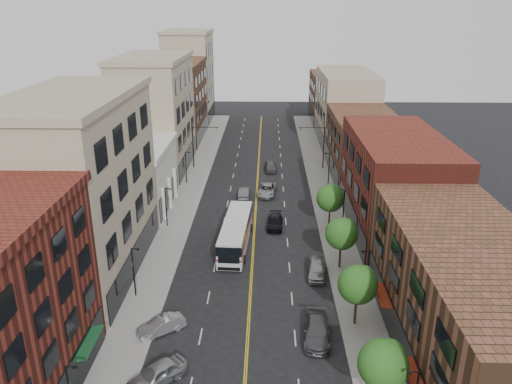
# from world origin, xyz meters

# --- Properties ---
(ground) EXTENTS (220.00, 220.00, 0.00)m
(ground) POSITION_xyz_m (0.00, 0.00, 0.00)
(ground) COLOR black
(ground) RESTS_ON ground
(sidewalk_left) EXTENTS (4.00, 110.00, 0.15)m
(sidewalk_left) POSITION_xyz_m (-10.00, 35.00, 0.07)
(sidewalk_left) COLOR gray
(sidewalk_left) RESTS_ON ground
(sidewalk_right) EXTENTS (4.00, 110.00, 0.15)m
(sidewalk_right) POSITION_xyz_m (10.00, 35.00, 0.07)
(sidewalk_right) COLOR gray
(sidewalk_right) RESTS_ON ground
(bldg_l_tanoffice) EXTENTS (10.00, 22.00, 18.00)m
(bldg_l_tanoffice) POSITION_xyz_m (-17.00, 13.00, 9.00)
(bldg_l_tanoffice) COLOR tan
(bldg_l_tanoffice) RESTS_ON ground
(bldg_l_white) EXTENTS (10.00, 14.00, 8.00)m
(bldg_l_white) POSITION_xyz_m (-17.00, 31.00, 4.00)
(bldg_l_white) COLOR silver
(bldg_l_white) RESTS_ON ground
(bldg_l_far_a) EXTENTS (10.00, 20.00, 18.00)m
(bldg_l_far_a) POSITION_xyz_m (-17.00, 48.00, 9.00)
(bldg_l_far_a) COLOR tan
(bldg_l_far_a) RESTS_ON ground
(bldg_l_far_b) EXTENTS (10.00, 20.00, 15.00)m
(bldg_l_far_b) POSITION_xyz_m (-17.00, 68.00, 7.50)
(bldg_l_far_b) COLOR brown
(bldg_l_far_b) RESTS_ON ground
(bldg_l_far_c) EXTENTS (10.00, 16.00, 20.00)m
(bldg_l_far_c) POSITION_xyz_m (-17.00, 86.00, 10.00)
(bldg_l_far_c) COLOR tan
(bldg_l_far_c) RESTS_ON ground
(bldg_r_near) EXTENTS (10.00, 26.00, 10.00)m
(bldg_r_near) POSITION_xyz_m (17.00, 0.00, 5.00)
(bldg_r_near) COLOR brown
(bldg_r_near) RESTS_ON ground
(bldg_r_mid) EXTENTS (10.00, 22.00, 12.00)m
(bldg_r_mid) POSITION_xyz_m (17.00, 24.00, 6.00)
(bldg_r_mid) COLOR maroon
(bldg_r_mid) RESTS_ON ground
(bldg_r_far_a) EXTENTS (10.00, 20.00, 10.00)m
(bldg_r_far_a) POSITION_xyz_m (17.00, 45.00, 5.00)
(bldg_r_far_a) COLOR brown
(bldg_r_far_a) RESTS_ON ground
(bldg_r_far_b) EXTENTS (10.00, 22.00, 14.00)m
(bldg_r_far_b) POSITION_xyz_m (17.00, 66.00, 7.00)
(bldg_r_far_b) COLOR tan
(bldg_r_far_b) RESTS_ON ground
(bldg_r_far_c) EXTENTS (10.00, 18.00, 11.00)m
(bldg_r_far_c) POSITION_xyz_m (17.00, 86.00, 5.50)
(bldg_r_far_c) COLOR brown
(bldg_r_far_c) RESTS_ON ground
(tree_r_0) EXTENTS (3.40, 3.40, 5.59)m
(tree_r_0) POSITION_xyz_m (9.39, -5.93, 4.13)
(tree_r_0) COLOR black
(tree_r_0) RESTS_ON sidewalk_right
(tree_r_1) EXTENTS (3.40, 3.40, 5.59)m
(tree_r_1) POSITION_xyz_m (9.39, 4.07, 4.13)
(tree_r_1) COLOR black
(tree_r_1) RESTS_ON sidewalk_right
(tree_r_2) EXTENTS (3.40, 3.40, 5.59)m
(tree_r_2) POSITION_xyz_m (9.39, 14.07, 4.13)
(tree_r_2) COLOR black
(tree_r_2) RESTS_ON sidewalk_right
(tree_r_3) EXTENTS (3.40, 3.40, 5.59)m
(tree_r_3) POSITION_xyz_m (9.39, 24.07, 4.13)
(tree_r_3) COLOR black
(tree_r_3) RESTS_ON sidewalk_right
(lamp_l_1) EXTENTS (0.81, 0.55, 5.05)m
(lamp_l_1) POSITION_xyz_m (-10.95, 8.00, 2.97)
(lamp_l_1) COLOR black
(lamp_l_1) RESTS_ON sidewalk_left
(lamp_l_2) EXTENTS (0.81, 0.55, 5.05)m
(lamp_l_2) POSITION_xyz_m (-10.95, 24.00, 2.97)
(lamp_l_2) COLOR black
(lamp_l_2) RESTS_ON sidewalk_left
(lamp_l_3) EXTENTS (0.81, 0.55, 5.05)m
(lamp_l_3) POSITION_xyz_m (-10.95, 40.00, 2.97)
(lamp_l_3) COLOR black
(lamp_l_3) RESTS_ON sidewalk_left
(lamp_r_1) EXTENTS (0.81, 0.55, 5.05)m
(lamp_r_1) POSITION_xyz_m (10.95, 8.00, 2.97)
(lamp_r_1) COLOR black
(lamp_r_1) RESTS_ON sidewalk_right
(lamp_r_2) EXTENTS (0.81, 0.55, 5.05)m
(lamp_r_2) POSITION_xyz_m (10.95, 24.00, 2.97)
(lamp_r_2) COLOR black
(lamp_r_2) RESTS_ON sidewalk_right
(lamp_r_3) EXTENTS (0.81, 0.55, 5.05)m
(lamp_r_3) POSITION_xyz_m (10.95, 40.00, 2.97)
(lamp_r_3) COLOR black
(lamp_r_3) RESTS_ON sidewalk_right
(signal_mast_left) EXTENTS (4.49, 0.18, 7.20)m
(signal_mast_left) POSITION_xyz_m (-10.27, 48.00, 4.65)
(signal_mast_left) COLOR black
(signal_mast_left) RESTS_ON sidewalk_left
(signal_mast_right) EXTENTS (4.49, 0.18, 7.20)m
(signal_mast_right) POSITION_xyz_m (10.27, 48.00, 4.65)
(signal_mast_right) COLOR black
(signal_mast_right) RESTS_ON sidewalk_right
(city_bus) EXTENTS (3.52, 12.50, 3.18)m
(city_bus) POSITION_xyz_m (-2.01, 18.85, 1.85)
(city_bus) COLOR silver
(city_bus) RESTS_ON ground
(car_angle_a) EXTENTS (4.65, 4.63, 1.59)m
(car_angle_a) POSITION_xyz_m (-6.48, -3.56, 0.80)
(car_angle_a) COLOR #A1A5A9
(car_angle_a) RESTS_ON ground
(car_angle_b) EXTENTS (4.19, 3.56, 1.36)m
(car_angle_b) POSITION_xyz_m (-7.40, 2.53, 0.68)
(car_angle_b) COLOR silver
(car_angle_b) RESTS_ON ground
(car_parked_mid) EXTENTS (2.55, 5.42, 1.53)m
(car_parked_mid) POSITION_xyz_m (5.80, 1.99, 0.76)
(car_parked_mid) COLOR #46464B
(car_parked_mid) RESTS_ON ground
(car_parked_far) EXTENTS (2.26, 4.75, 1.57)m
(car_parked_far) POSITION_xyz_m (6.71, 12.36, 0.78)
(car_parked_far) COLOR gray
(car_parked_far) RESTS_ON ground
(car_lane_behind) EXTENTS (1.50, 4.31, 1.42)m
(car_lane_behind) POSITION_xyz_m (-1.80, 34.35, 0.71)
(car_lane_behind) COLOR #4E4F53
(car_lane_behind) RESTS_ON ground
(car_lane_a) EXTENTS (2.15, 4.78, 1.36)m
(car_lane_a) POSITION_xyz_m (2.57, 24.20, 0.68)
(car_lane_a) COLOR black
(car_lane_a) RESTS_ON ground
(car_lane_b) EXTENTS (3.04, 5.61, 1.49)m
(car_lane_b) POSITION_xyz_m (1.50, 35.57, 0.75)
(car_lane_b) COLOR #9B9DA2
(car_lane_b) RESTS_ON ground
(car_lane_c) EXTENTS (2.11, 4.75, 1.59)m
(car_lane_c) POSITION_xyz_m (2.13, 46.82, 0.79)
(car_lane_c) COLOR #4B4C50
(car_lane_c) RESTS_ON ground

